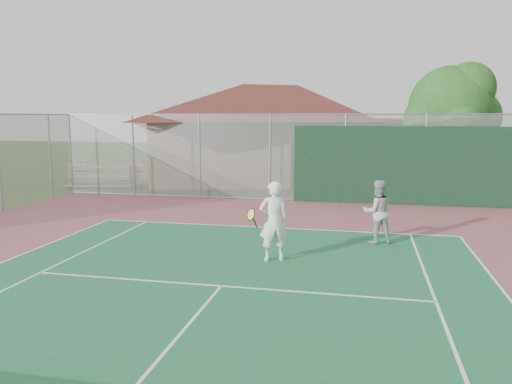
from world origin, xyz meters
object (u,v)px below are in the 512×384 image
Objects in this scene: clubhouse at (273,123)px; tree at (452,110)px; player_white_front at (273,222)px; bleachers at (106,174)px; player_grey_back at (377,213)px.

tree is at bearing -48.01° from clubhouse.
tree reaches higher than player_white_front.
bleachers is (-7.30, -5.31, -2.40)m from clubhouse.
clubhouse is 9.34m from bleachers.
tree is 9.63m from player_grey_back.
bleachers is at bearing -68.53° from player_white_front.
bleachers is 14.83m from player_white_front.
clubhouse is 9.34× the size of player_grey_back.
tree reaches higher than player_grey_back.
player_white_front is (-5.56, -10.87, -2.73)m from tree.
player_white_front is (2.94, -16.03, -2.09)m from clubhouse.
player_white_front is (10.24, -10.72, 0.31)m from bleachers.
player_grey_back reaches higher than bleachers.
clubhouse is 4.57× the size of bleachers.
clubhouse is at bearing -88.02° from player_grey_back.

